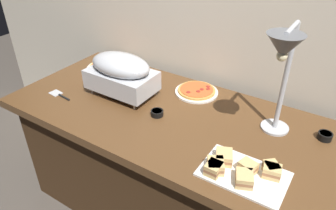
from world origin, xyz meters
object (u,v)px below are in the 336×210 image
object	(u,v)px
chafing_dish	(121,72)
sandwich_platter	(240,170)
heat_lamp	(283,58)
pizza_plate_front	(108,67)
pizza_plate_center	(197,91)
sauce_cup_far	(325,136)
sauce_cup_near	(157,113)
serving_spatula	(60,95)

from	to	relation	value
chafing_dish	sandwich_platter	size ratio (longest dim) A/B	1.12
heat_lamp	pizza_plate_front	bearing A→B (deg)	169.85
pizza_plate_center	sauce_cup_far	bearing A→B (deg)	-4.59
pizza_plate_center	sandwich_platter	xyz separation A→B (m)	(0.48, -0.51, 0.01)
chafing_dish	pizza_plate_center	distance (m)	0.46
chafing_dish	heat_lamp	world-z (taller)	heat_lamp
pizza_plate_front	sauce_cup_near	world-z (taller)	same
chafing_dish	serving_spatula	distance (m)	0.40
chafing_dish	sandwich_platter	distance (m)	0.89
chafing_dish	sauce_cup_far	size ratio (longest dim) A/B	5.82
sandwich_platter	pizza_plate_center	bearing A→B (deg)	133.47
sauce_cup_near	sauce_cup_far	world-z (taller)	sauce_cup_far
sauce_cup_far	serving_spatula	size ratio (longest dim) A/B	0.40
pizza_plate_front	serving_spatula	world-z (taller)	pizza_plate_front
chafing_dish	sauce_cup_near	world-z (taller)	chafing_dish
chafing_dish	pizza_plate_center	xyz separation A→B (m)	(0.37, 0.25, -0.13)
heat_lamp	sauce_cup_far	distance (m)	0.51
sandwich_platter	serving_spatula	distance (m)	1.15
pizza_plate_front	serving_spatula	distance (m)	0.44
sandwich_platter	serving_spatula	xyz separation A→B (m)	(-1.15, 0.04, -0.02)
pizza_plate_center	chafing_dish	bearing A→B (deg)	-145.61
serving_spatula	pizza_plate_center	bearing A→B (deg)	34.86
chafing_dish	pizza_plate_front	bearing A→B (deg)	145.14
heat_lamp	sandwich_platter	size ratio (longest dim) A/B	1.57
heat_lamp	sauce_cup_far	size ratio (longest dim) A/B	8.19
serving_spatula	chafing_dish	bearing A→B (deg)	35.41
pizza_plate_center	pizza_plate_front	bearing A→B (deg)	-177.34
pizza_plate_front	sandwich_platter	world-z (taller)	sandwich_platter
pizza_plate_center	sandwich_platter	size ratio (longest dim) A/B	0.72
pizza_plate_front	sandwich_platter	size ratio (longest dim) A/B	0.81
chafing_dish	heat_lamp	distance (m)	0.92
pizza_plate_front	sauce_cup_far	distance (m)	1.42
sandwich_platter	sauce_cup_far	distance (m)	0.52
sauce_cup_near	pizza_plate_center	bearing A→B (deg)	79.07
sandwich_platter	sauce_cup_near	world-z (taller)	sandwich_platter
sandwich_platter	heat_lamp	bearing A→B (deg)	84.66
heat_lamp	sauce_cup_far	bearing A→B (deg)	38.85
pizza_plate_center	sauce_cup_far	world-z (taller)	sauce_cup_far
pizza_plate_front	sauce_cup_near	xyz separation A→B (m)	(0.62, -0.30, 0.00)
sauce_cup_near	serving_spatula	bearing A→B (deg)	-167.09
sauce_cup_near	sauce_cup_far	size ratio (longest dim) A/B	1.00
chafing_dish	pizza_plate_center	bearing A→B (deg)	34.39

